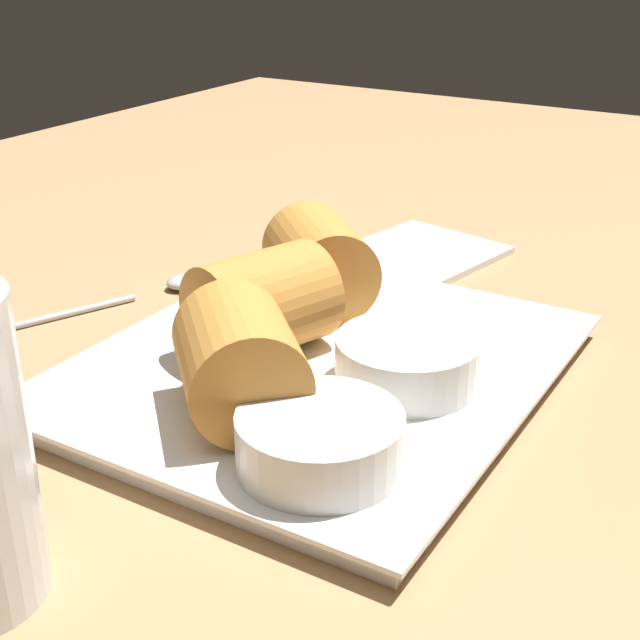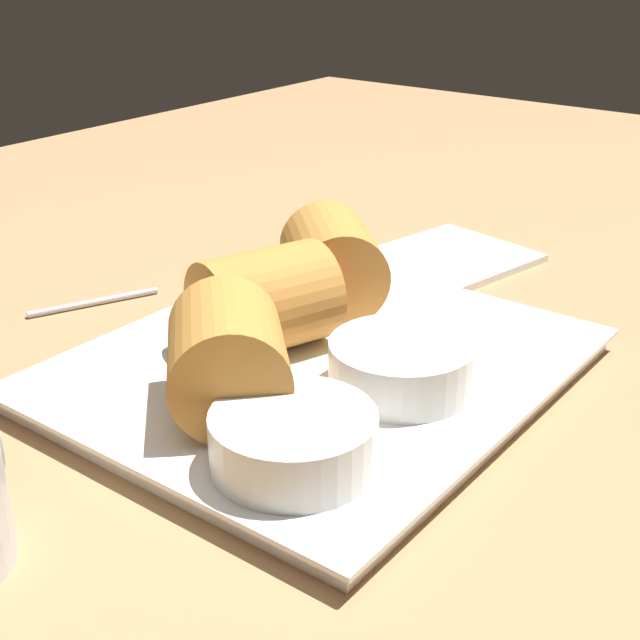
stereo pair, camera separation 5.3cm
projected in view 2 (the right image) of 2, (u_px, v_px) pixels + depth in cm
name	position (u px, v px, depth cm)	size (l,w,h in cm)	color
table_surface	(361.00, 379.00, 57.30)	(180.00, 140.00, 2.00)	#A87F54
serving_plate	(320.00, 369.00, 54.81)	(30.35, 26.17, 1.50)	white
roll_front_left	(227.00, 353.00, 48.02)	(10.07, 10.09, 6.36)	#C68438
roll_front_right	(272.00, 299.00, 54.80)	(9.67, 8.61, 6.36)	#C68438
roll_back_left	(331.00, 259.00, 61.15)	(10.05, 10.10, 6.36)	#C68438
dipping_bowl_near	(401.00, 364.00, 50.36)	(8.26, 8.26, 2.87)	silver
dipping_bowl_far	(293.00, 438.00, 43.17)	(8.26, 8.26, 2.87)	silver
spoon	(185.00, 282.00, 68.63)	(14.88, 7.59, 1.09)	#B2B2B7
napkin	(447.00, 259.00, 73.85)	(14.80, 13.29, 0.60)	white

